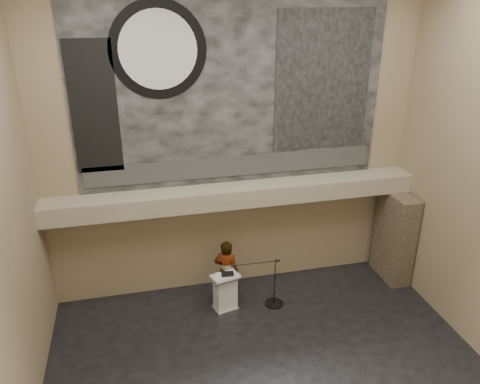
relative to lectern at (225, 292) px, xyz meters
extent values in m
plane|color=black|center=(0.53, -2.66, -0.55)|extent=(10.00, 10.00, 0.00)
cube|color=#887756|center=(0.53, 1.34, 3.70)|extent=(10.00, 0.02, 8.50)
cube|color=#887756|center=(0.53, -6.66, 3.70)|extent=(10.00, 0.02, 8.50)
cube|color=gray|center=(0.53, 0.94, 2.40)|extent=(10.00, 0.80, 0.50)
cylinder|color=#B2893D|center=(-1.07, 0.89, 2.12)|extent=(0.04, 0.04, 0.06)
cylinder|color=#B2893D|center=(2.43, 0.89, 2.12)|extent=(0.04, 0.04, 0.06)
cube|color=black|center=(0.53, 1.31, 5.15)|extent=(8.00, 0.05, 5.00)
cube|color=#2E2E2E|center=(0.53, 1.27, 3.10)|extent=(7.76, 0.02, 0.55)
cylinder|color=black|center=(-1.27, 1.27, 6.15)|extent=(2.30, 0.02, 2.30)
cylinder|color=silver|center=(-1.27, 1.25, 6.15)|extent=(1.84, 0.02, 1.84)
cube|color=black|center=(2.93, 1.27, 5.25)|extent=(2.60, 0.02, 3.60)
cube|color=black|center=(-2.87, 1.27, 4.85)|extent=(1.10, 0.02, 3.20)
cube|color=#3F3527|center=(5.18, 0.49, 0.80)|extent=(0.60, 1.40, 2.70)
cube|color=silver|center=(0.00, 0.00, -0.51)|extent=(0.73, 0.61, 0.08)
cube|color=white|center=(0.00, 0.00, 0.01)|extent=(0.63, 0.50, 0.96)
cube|color=white|center=(0.00, -0.02, 0.52)|extent=(0.81, 0.65, 0.13)
cube|color=black|center=(0.07, -0.01, 0.56)|extent=(0.35, 0.30, 0.04)
cube|color=silver|center=(-0.14, 0.00, 0.55)|extent=(0.25, 0.32, 0.00)
imported|color=white|center=(0.12, 0.41, 0.38)|extent=(0.80, 0.68, 1.86)
cylinder|color=black|center=(1.36, -0.08, -0.54)|extent=(0.52, 0.52, 0.02)
cylinder|color=black|center=(1.36, -0.08, 0.16)|extent=(0.03, 0.03, 1.42)
cylinder|color=black|center=(0.79, -0.07, 0.83)|extent=(1.25, 0.04, 0.02)
camera|label=1|loc=(-2.02, -10.23, 7.43)|focal=35.00mm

